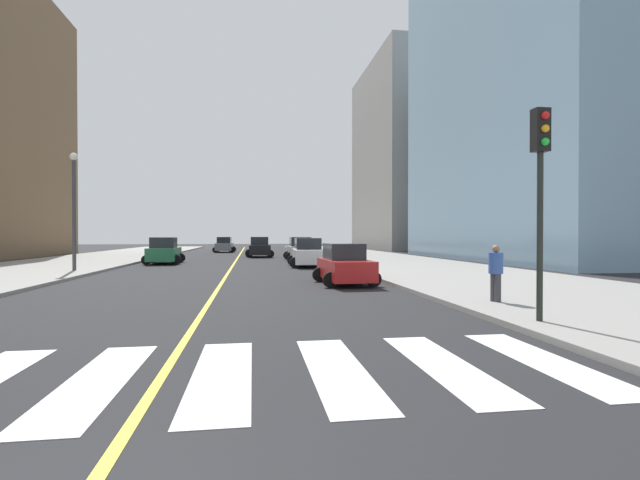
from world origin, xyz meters
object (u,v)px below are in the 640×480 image
at_px(car_black_fourth, 259,248).
at_px(street_lamp, 74,200).
at_px(car_silver_sixth, 300,249).
at_px(car_gray_fifth, 224,245).
at_px(pedestrian_waiting_east, 496,270).
at_px(car_white_second, 308,253).
at_px(car_green_third, 164,251).
at_px(traffic_light_near_corner, 541,172).
at_px(car_red_nearest, 345,265).

relative_size(car_black_fourth, street_lamp, 0.67).
distance_m(car_silver_sixth, street_lamp, 18.33).
height_order(car_gray_fifth, pedestrian_waiting_east, car_gray_fifth).
bearing_deg(car_black_fourth, car_silver_sixth, 117.00).
bearing_deg(car_silver_sixth, car_gray_fifth, -68.44).
bearing_deg(car_black_fourth, car_white_second, 101.27).
xyz_separation_m(car_silver_sixth, pedestrian_waiting_east, (3.18, -26.09, 0.16)).
distance_m(car_green_third, traffic_light_near_corner, 29.24).
height_order(car_red_nearest, car_black_fourth, car_black_fourth).
relative_size(car_red_nearest, car_white_second, 0.92).
height_order(car_white_second, car_black_fourth, car_black_fourth).
bearing_deg(traffic_light_near_corner, car_gray_fifth, -78.23).
bearing_deg(car_white_second, pedestrian_waiting_east, 102.32).
relative_size(car_white_second, pedestrian_waiting_east, 2.59).
distance_m(car_red_nearest, pedestrian_waiting_east, 7.61).
relative_size(car_green_third, street_lamp, 0.68).
xyz_separation_m(car_black_fourth, pedestrian_waiting_east, (6.58, -32.52, 0.16)).
xyz_separation_m(car_black_fourth, car_gray_fifth, (-4.14, 12.84, -0.03)).
height_order(car_red_nearest, pedestrian_waiting_east, pedestrian_waiting_east).
xyz_separation_m(car_black_fourth, street_lamp, (-10.71, -17.68, 3.21)).
distance_m(car_red_nearest, car_black_fourth, 25.86).
xyz_separation_m(car_red_nearest, traffic_light_near_corner, (2.60, -9.94, 2.79)).
xyz_separation_m(car_gray_fifth, traffic_light_near_corner, (10.09, -48.42, 2.72)).
xyz_separation_m(car_silver_sixth, traffic_light_near_corner, (2.55, -29.15, 2.69)).
bearing_deg(pedestrian_waiting_east, car_gray_fifth, 2.61).
relative_size(car_red_nearest, traffic_light_near_corner, 0.82).
relative_size(car_gray_fifth, pedestrian_waiting_east, 2.56).
bearing_deg(car_gray_fifth, car_black_fourth, -70.03).
bearing_deg(car_white_second, street_lamp, 14.95).
bearing_deg(traffic_light_near_corner, car_green_third, -62.98).
xyz_separation_m(car_black_fourth, traffic_light_near_corner, (5.95, -35.58, 2.69)).
relative_size(car_red_nearest, car_green_third, 0.90).
bearing_deg(car_green_third, car_black_fourth, 51.04).
distance_m(car_green_third, street_lamp, 9.31).
bearing_deg(street_lamp, car_green_third, 66.86).
height_order(car_white_second, car_silver_sixth, car_silver_sixth).
bearing_deg(car_silver_sixth, car_green_third, 16.93).
relative_size(car_black_fourth, traffic_light_near_corner, 0.90).
xyz_separation_m(car_green_third, car_gray_fifth, (3.14, 22.48, -0.03)).
height_order(traffic_light_near_corner, street_lamp, street_lamp).
xyz_separation_m(car_gray_fifth, car_silver_sixth, (7.54, -19.27, 0.03)).
bearing_deg(car_green_third, car_red_nearest, -58.35).
bearing_deg(car_gray_fifth, car_red_nearest, -76.87).
xyz_separation_m(car_red_nearest, pedestrian_waiting_east, (3.23, -6.88, 0.26)).
bearing_deg(car_green_third, car_gray_fifth, 80.13).
relative_size(pedestrian_waiting_east, street_lamp, 0.26).
relative_size(car_silver_sixth, traffic_light_near_corner, 0.90).
distance_m(car_black_fourth, street_lamp, 20.92).
height_order(car_green_third, pedestrian_waiting_east, car_green_third).
bearing_deg(car_black_fourth, traffic_light_near_corner, 98.61).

